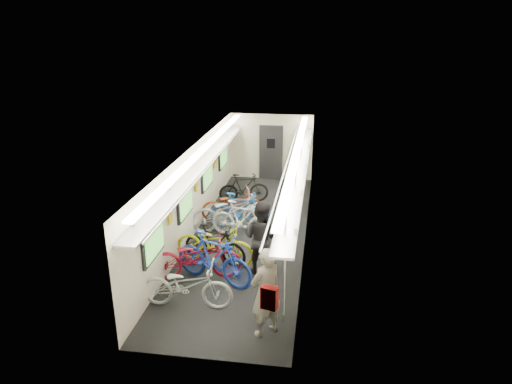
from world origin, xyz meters
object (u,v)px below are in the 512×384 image
(passenger_mid, at_px, (261,238))
(backpack, at_px, (269,298))
(bicycle_0, at_px, (187,285))
(passenger_near, at_px, (266,292))
(bicycle_1, at_px, (214,258))

(passenger_mid, distance_m, backpack, 3.09)
(bicycle_0, distance_m, passenger_mid, 2.06)
(backpack, bearing_deg, passenger_near, 116.42)
(passenger_mid, bearing_deg, bicycle_1, 52.97)
(bicycle_0, distance_m, backpack, 2.44)
(bicycle_0, distance_m, bicycle_1, 1.04)
(bicycle_1, distance_m, passenger_mid, 1.16)
(bicycle_1, distance_m, passenger_near, 2.11)
(passenger_near, distance_m, passenger_mid, 2.24)
(bicycle_0, xyz_separation_m, bicycle_1, (0.31, 0.99, 0.10))
(bicycle_1, height_order, backpack, backpack)
(bicycle_0, relative_size, backpack, 4.86)
(bicycle_0, bearing_deg, backpack, -129.88)
(bicycle_1, bearing_deg, passenger_near, -118.38)
(bicycle_1, bearing_deg, passenger_mid, -36.02)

